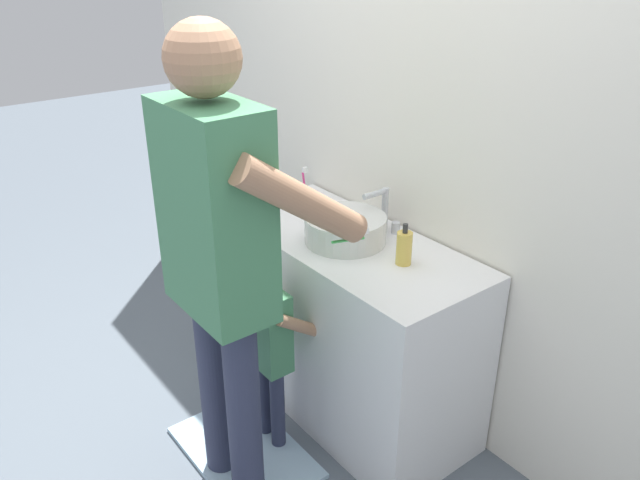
{
  "coord_description": "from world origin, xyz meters",
  "views": [
    {
      "loc": [
        1.78,
        -1.22,
        1.97
      ],
      "look_at": [
        0.0,
        0.15,
        0.88
      ],
      "focal_mm": 35.5,
      "sensor_mm": 36.0,
      "label": 1
    }
  ],
  "objects_px": {
    "child_toddler": "(270,339)",
    "adult_parent": "(222,242)",
    "toothbrush_cup": "(304,199)",
    "soap_bottle": "(404,248)"
  },
  "relations": [
    {
      "from": "toothbrush_cup",
      "to": "adult_parent",
      "type": "xyz_separation_m",
      "value": [
        0.47,
        -0.68,
        0.17
      ]
    },
    {
      "from": "toothbrush_cup",
      "to": "soap_bottle",
      "type": "height_order",
      "value": "toothbrush_cup"
    },
    {
      "from": "toothbrush_cup",
      "to": "child_toddler",
      "type": "xyz_separation_m",
      "value": [
        0.37,
        -0.44,
        -0.37
      ]
    },
    {
      "from": "child_toddler",
      "to": "adult_parent",
      "type": "relative_size",
      "value": 0.49
    },
    {
      "from": "child_toddler",
      "to": "adult_parent",
      "type": "xyz_separation_m",
      "value": [
        0.1,
        -0.24,
        0.54
      ]
    },
    {
      "from": "adult_parent",
      "to": "toothbrush_cup",
      "type": "bearing_deg",
      "value": 124.78
    },
    {
      "from": "adult_parent",
      "to": "soap_bottle",
      "type": "bearing_deg",
      "value": 74.76
    },
    {
      "from": "toothbrush_cup",
      "to": "adult_parent",
      "type": "bearing_deg",
      "value": -55.22
    },
    {
      "from": "soap_bottle",
      "to": "child_toddler",
      "type": "height_order",
      "value": "soap_bottle"
    },
    {
      "from": "child_toddler",
      "to": "adult_parent",
      "type": "height_order",
      "value": "adult_parent"
    }
  ]
}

